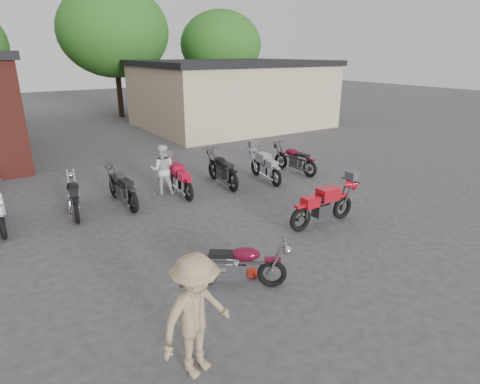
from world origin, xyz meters
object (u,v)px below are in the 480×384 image
sportbike (324,203)px  row_bike_6 (265,165)px  row_bike_2 (74,194)px  row_bike_7 (294,158)px  row_bike_3 (122,185)px  row_bike_4 (178,177)px  row_bike_5 (222,167)px  vintage_motorcycle (240,262)px  person_light (163,170)px  helmet (252,273)px  person_tan (196,316)px

sportbike → row_bike_6: sportbike is taller
row_bike_2 → row_bike_7: (7.63, -0.27, 0.01)m
row_bike_3 → row_bike_2: bearing=86.6°
row_bike_4 → row_bike_7: size_ratio=0.99×
row_bike_5 → row_bike_2: bearing=94.9°
vintage_motorcycle → person_light: size_ratio=1.14×
vintage_motorcycle → person_light: (0.91, 5.76, 0.26)m
helmet → person_tan: (-2.03, -1.59, 0.79)m
row_bike_2 → row_bike_7: row_bike_7 is taller
sportbike → row_bike_7: 4.71m
row_bike_2 → row_bike_3: 1.32m
vintage_motorcycle → sportbike: (3.39, 1.25, 0.07)m
row_bike_5 → row_bike_7: bearing=-88.9°
row_bike_4 → row_bike_7: bearing=-89.4°
person_tan → row_bike_4: person_tan is taller
row_bike_2 → row_bike_6: (6.16, -0.45, 0.00)m
sportbike → person_light: 5.15m
person_tan → vintage_motorcycle: bearing=26.1°
row_bike_6 → person_light: bearing=86.1°
sportbike → row_bike_7: (2.46, 4.02, -0.02)m
vintage_motorcycle → row_bike_5: size_ratio=0.86×
vintage_motorcycle → row_bike_7: 7.87m
row_bike_3 → row_bike_5: bearing=-92.4°
vintage_motorcycle → person_light: 5.84m
person_light → person_tan: 7.67m
vintage_motorcycle → row_bike_7: row_bike_7 is taller
person_light → row_bike_4: bearing=168.8°
row_bike_3 → row_bike_7: row_bike_3 is taller
row_bike_2 → row_bike_4: size_ratio=0.99×
row_bike_3 → row_bike_6: (4.85, -0.42, -0.05)m
row_bike_2 → row_bike_5: 4.68m
row_bike_3 → row_bike_7: size_ratio=1.07×
vintage_motorcycle → helmet: bearing=53.1°
row_bike_4 → row_bike_3: bearing=91.1°
sportbike → person_tan: bearing=-151.5°
row_bike_3 → row_bike_6: size_ratio=1.08×
helmet → row_bike_5: size_ratio=0.12×
row_bike_3 → row_bike_5: size_ratio=1.01×
row_bike_2 → row_bike_4: row_bike_4 is taller
helmet → row_bike_2: bearing=111.7°
helmet → person_tan: bearing=-141.9°
row_bike_6 → row_bike_2: bearing=92.9°
row_bike_7 → vintage_motorcycle: bearing=124.9°
vintage_motorcycle → row_bike_4: row_bike_4 is taller
row_bike_2 → row_bike_6: size_ratio=0.99×
person_tan → row_bike_7: person_tan is taller
person_tan → row_bike_4: 7.53m
row_bike_4 → row_bike_6: size_ratio=1.01×
person_tan → row_bike_5: 8.33m
vintage_motorcycle → row_bike_2: size_ratio=0.93×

